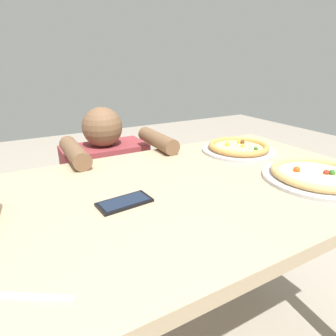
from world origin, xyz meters
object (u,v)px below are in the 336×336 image
at_px(cell_phone, 125,202).
at_px(diner_seated, 109,203).
at_px(pizza_near, 317,175).
at_px(pizza_far, 238,148).
at_px(fork, 10,296).

distance_m(cell_phone, diner_seated, 0.76).
xyz_separation_m(pizza_near, cell_phone, (-0.62, 0.15, -0.01)).
distance_m(pizza_far, fork, 1.00).
bearing_deg(pizza_far, pizza_near, -88.17).
bearing_deg(diner_seated, pizza_far, -43.89).
bearing_deg(fork, cell_phone, 37.24).
height_order(fork, cell_phone, cell_phone).
bearing_deg(pizza_near, cell_phone, 166.08).
height_order(pizza_near, cell_phone, pizza_near).
bearing_deg(pizza_near, fork, -175.82).
bearing_deg(pizza_near, pizza_far, 91.83).
height_order(pizza_far, diner_seated, diner_seated).
relative_size(pizza_near, diner_seated, 0.38).
bearing_deg(pizza_far, fork, -154.29).
bearing_deg(diner_seated, cell_phone, -102.33).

